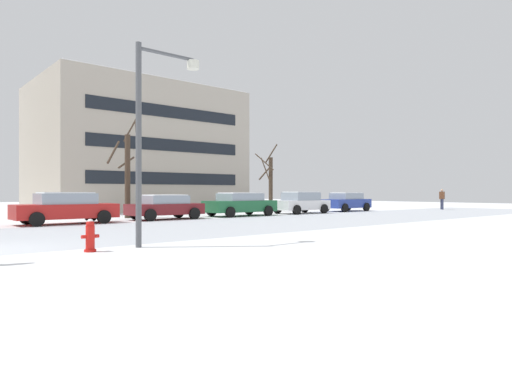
# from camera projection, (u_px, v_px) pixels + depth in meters

# --- Properties ---
(fire_hydrant) EXTENTS (0.44, 0.30, 0.83)m
(fire_hydrant) POSITION_uv_depth(u_px,v_px,m) (90.00, 235.00, 11.32)
(fire_hydrant) COLOR red
(fire_hydrant) RESTS_ON ground
(street_lamp) EXTENTS (2.00, 0.36, 5.60)m
(street_lamp) POSITION_uv_depth(u_px,v_px,m) (151.00, 122.00, 12.43)
(street_lamp) COLOR #4C4F54
(street_lamp) RESTS_ON ground
(parked_car_red) EXTENTS (4.57, 2.00, 1.50)m
(parked_car_red) POSITION_uv_depth(u_px,v_px,m) (66.00, 208.00, 21.04)
(parked_car_red) COLOR red
(parked_car_red) RESTS_ON ground
(parked_car_maroon) EXTENTS (4.09, 1.98, 1.37)m
(parked_car_maroon) POSITION_uv_depth(u_px,v_px,m) (165.00, 207.00, 24.51)
(parked_car_maroon) COLOR maroon
(parked_car_maroon) RESTS_ON ground
(parked_car_green) EXTENTS (4.61, 2.16, 1.47)m
(parked_car_green) POSITION_uv_depth(u_px,v_px,m) (240.00, 204.00, 27.95)
(parked_car_green) COLOR #1E6038
(parked_car_green) RESTS_ON ground
(parked_car_white) EXTENTS (4.17, 2.11, 1.53)m
(parked_car_white) POSITION_uv_depth(u_px,v_px,m) (301.00, 202.00, 31.24)
(parked_car_white) COLOR white
(parked_car_white) RESTS_ON ground
(parked_car_blue) EXTENTS (4.08, 2.05, 1.46)m
(parked_car_blue) POSITION_uv_depth(u_px,v_px,m) (346.00, 202.00, 34.80)
(parked_car_blue) COLOR #283D93
(parked_car_blue) RESTS_ON ground
(pedestrian_crossing) EXTENTS (0.37, 0.46, 1.75)m
(pedestrian_crossing) POSITION_uv_depth(u_px,v_px,m) (442.00, 198.00, 38.05)
(pedestrian_crossing) COLOR #2D334C
(pedestrian_crossing) RESTS_ON ground
(tree_far_right) EXTENTS (1.71, 1.76, 5.15)m
(tree_far_right) POSITION_uv_depth(u_px,v_px,m) (270.00, 182.00, 33.64)
(tree_far_right) COLOR #423326
(tree_far_right) RESTS_ON ground
(tree_far_mid) EXTENTS (1.96, 1.95, 5.89)m
(tree_far_mid) POSITION_uv_depth(u_px,v_px,m) (127.00, 172.00, 25.74)
(tree_far_mid) COLOR #423326
(tree_far_mid) RESTS_ON ground
(building_far_right) EXTENTS (15.63, 11.17, 10.15)m
(building_far_right) POSITION_uv_depth(u_px,v_px,m) (137.00, 150.00, 37.86)
(building_far_right) COLOR #B2A899
(building_far_right) RESTS_ON ground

